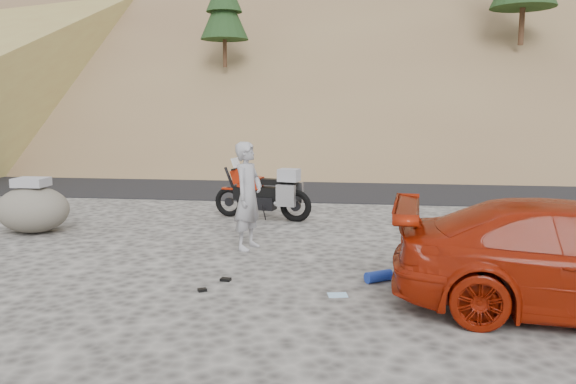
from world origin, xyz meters
name	(u,v)px	position (x,y,z in m)	size (l,w,h in m)	color
ground	(261,256)	(0.00, 0.00, 0.00)	(140.00, 140.00, 0.00)	#3C3A37
road	(309,185)	(0.00, 9.00, 0.00)	(120.00, 7.00, 0.05)	black
hillside	(344,7)	(-0.05, 40.88, 11.08)	(120.00, 73.00, 46.72)	brown
motorcycle	(266,193)	(-0.45, 3.20, 0.61)	(2.36, 0.97, 1.42)	black
man	(249,248)	(-0.32, 0.50, 0.00)	(0.71, 0.47, 1.95)	#95949A
boulder	(33,209)	(-4.98, 1.23, 0.50)	(1.69, 1.51, 1.14)	#514C45
gear_white_cloth	(404,279)	(2.36, -1.02, 0.01)	(0.44, 0.39, 0.01)	white
gear_blue_mat	(379,276)	(1.98, -1.20, 0.08)	(0.17, 0.17, 0.42)	navy
gear_bottle	(398,276)	(2.25, -1.25, 0.11)	(0.08, 0.08, 0.22)	navy
gear_funnel	(403,284)	(2.31, -1.54, 0.08)	(0.13, 0.13, 0.17)	red
gear_glove_a	(226,279)	(-0.28, -1.45, 0.02)	(0.15, 0.11, 0.04)	black
gear_glove_b	(202,290)	(-0.49, -1.96, 0.02)	(0.12, 0.09, 0.04)	black
gear_blue_cloth	(338,295)	(1.40, -1.89, 0.01)	(0.27, 0.20, 0.01)	#9CCCF1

